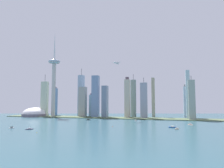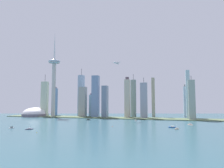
{
  "view_description": "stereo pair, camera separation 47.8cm",
  "coord_description": "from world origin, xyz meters",
  "px_view_note": "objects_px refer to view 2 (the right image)",
  "views": [
    {
      "loc": [
        194.96,
        -237.82,
        59.54
      ],
      "look_at": [
        8.44,
        453.11,
        122.75
      ],
      "focal_mm": 32.0,
      "sensor_mm": 36.0,
      "label": 1
    },
    {
      "loc": [
        195.43,
        -237.7,
        59.54
      ],
      "look_at": [
        8.44,
        453.11,
        122.75
      ],
      "focal_mm": 32.0,
      "sensor_mm": 36.0,
      "label": 2
    }
  ],
  "objects_px": {
    "skyscraper_13": "(105,102)",
    "skyscraper_0": "(92,105)",
    "stadium_dome": "(35,114)",
    "skyscraper_2": "(153,97)",
    "skyscraper_1": "(96,96)",
    "boat_4": "(29,129)",
    "boat_2": "(190,124)",
    "boat_1": "(12,128)",
    "boat_7": "(136,120)",
    "skyscraper_3": "(54,102)",
    "skyscraper_4": "(133,98)",
    "skyscraper_11": "(188,94)",
    "skyscraper_5": "(144,100)",
    "skyscraper_10": "(83,102)",
    "channel_buoy_0": "(37,132)",
    "observation_tower": "(54,75)",
    "skyscraper_9": "(192,100)",
    "channel_buoy_1": "(112,126)",
    "boat_0": "(173,127)",
    "airplane": "(116,63)",
    "skyscraper_7": "(186,102)",
    "boat_6": "(177,129)",
    "boat_5": "(88,120)",
    "skyscraper_6": "(127,98)",
    "skyscraper_12": "(81,95)",
    "skyscraper_8": "(45,99)"
  },
  "relations": [
    {
      "from": "boat_2",
      "to": "boat_6",
      "type": "relative_size",
      "value": 1.16
    },
    {
      "from": "observation_tower",
      "to": "channel_buoy_0",
      "type": "height_order",
      "value": "observation_tower"
    },
    {
      "from": "boat_2",
      "to": "boat_5",
      "type": "distance_m",
      "value": 307.84
    },
    {
      "from": "stadium_dome",
      "to": "skyscraper_1",
      "type": "bearing_deg",
      "value": 3.8
    },
    {
      "from": "boat_1",
      "to": "channel_buoy_1",
      "type": "relative_size",
      "value": 7.71
    },
    {
      "from": "skyscraper_13",
      "to": "boat_6",
      "type": "xyz_separation_m",
      "value": [
        243.28,
        -262.81,
        -58.0
      ]
    },
    {
      "from": "stadium_dome",
      "to": "channel_buoy_1",
      "type": "distance_m",
      "value": 457.26
    },
    {
      "from": "skyscraper_4",
      "to": "skyscraper_12",
      "type": "bearing_deg",
      "value": 178.92
    },
    {
      "from": "stadium_dome",
      "to": "skyscraper_2",
      "type": "distance_m",
      "value": 478.22
    },
    {
      "from": "skyscraper_4",
      "to": "skyscraper_11",
      "type": "height_order",
      "value": "skyscraper_11"
    },
    {
      "from": "skyscraper_3",
      "to": "boat_7",
      "type": "relative_size",
      "value": 10.32
    },
    {
      "from": "skyscraper_2",
      "to": "skyscraper_4",
      "type": "relative_size",
      "value": 0.93
    },
    {
      "from": "skyscraper_13",
      "to": "skyscraper_0",
      "type": "bearing_deg",
      "value": 158.14
    },
    {
      "from": "skyscraper_5",
      "to": "skyscraper_9",
      "type": "xyz_separation_m",
      "value": [
        157.95,
        -31.45,
        1.24
      ]
    },
    {
      "from": "skyscraper_6",
      "to": "boat_6",
      "type": "height_order",
      "value": "skyscraper_6"
    },
    {
      "from": "skyscraper_0",
      "to": "boat_0",
      "type": "distance_m",
      "value": 397.45
    },
    {
      "from": "boat_2",
      "to": "boat_4",
      "type": "bearing_deg",
      "value": 82.34
    },
    {
      "from": "stadium_dome",
      "to": "skyscraper_7",
      "type": "height_order",
      "value": "skyscraper_7"
    },
    {
      "from": "observation_tower",
      "to": "boat_6",
      "type": "relative_size",
      "value": 25.9
    },
    {
      "from": "boat_1",
      "to": "skyscraper_5",
      "type": "bearing_deg",
      "value": 152.73
    },
    {
      "from": "skyscraper_4",
      "to": "channel_buoy_0",
      "type": "relative_size",
      "value": 89.01
    },
    {
      "from": "skyscraper_4",
      "to": "skyscraper_11",
      "type": "relative_size",
      "value": 0.98
    },
    {
      "from": "boat_2",
      "to": "boat_7",
      "type": "bearing_deg",
      "value": 31.06
    },
    {
      "from": "skyscraper_3",
      "to": "skyscraper_4",
      "type": "distance_m",
      "value": 343.21
    },
    {
      "from": "skyscraper_2",
      "to": "boat_2",
      "type": "xyz_separation_m",
      "value": [
        106.5,
        -247.79,
        -75.36
      ]
    },
    {
      "from": "skyscraper_13",
      "to": "channel_buoy_1",
      "type": "height_order",
      "value": "skyscraper_13"
    },
    {
      "from": "skyscraper_3",
      "to": "skyscraper_4",
      "type": "xyz_separation_m",
      "value": [
        342.98,
        -1.0,
        12.66
      ]
    },
    {
      "from": "stadium_dome",
      "to": "skyscraper_5",
      "type": "xyz_separation_m",
      "value": [
        435.21,
        20.19,
        54.07
      ]
    },
    {
      "from": "skyscraper_2",
      "to": "boat_1",
      "type": "relative_size",
      "value": 12.78
    },
    {
      "from": "skyscraper_0",
      "to": "skyscraper_5",
      "type": "xyz_separation_m",
      "value": [
        206.92,
        -20.08,
        19.83
      ]
    },
    {
      "from": "stadium_dome",
      "to": "skyscraper_10",
      "type": "relative_size",
      "value": 0.89
    },
    {
      "from": "skyscraper_12",
      "to": "boat_1",
      "type": "distance_m",
      "value": 403.55
    },
    {
      "from": "observation_tower",
      "to": "boat_1",
      "type": "bearing_deg",
      "value": -73.58
    },
    {
      "from": "skyscraper_5",
      "to": "boat_1",
      "type": "relative_size",
      "value": 12.23
    },
    {
      "from": "skyscraper_3",
      "to": "boat_4",
      "type": "distance_m",
      "value": 436.79
    },
    {
      "from": "skyscraper_8",
      "to": "skyscraper_12",
      "type": "distance_m",
      "value": 146.54
    },
    {
      "from": "skyscraper_4",
      "to": "skyscraper_11",
      "type": "distance_m",
      "value": 197.39
    },
    {
      "from": "skyscraper_10",
      "to": "airplane",
      "type": "xyz_separation_m",
      "value": [
        153.85,
        -73.37,
        133.44
      ]
    },
    {
      "from": "skyscraper_13",
      "to": "skyscraper_2",
      "type": "bearing_deg",
      "value": 24.05
    },
    {
      "from": "boat_1",
      "to": "boat_7",
      "type": "height_order",
      "value": "boat_7"
    },
    {
      "from": "skyscraper_9",
      "to": "boat_4",
      "type": "xyz_separation_m",
      "value": [
        -365.38,
        -320.98,
        -64.19
      ]
    },
    {
      "from": "skyscraper_6",
      "to": "skyscraper_12",
      "type": "xyz_separation_m",
      "value": [
        -203.72,
        41.0,
        12.47
      ]
    },
    {
      "from": "boat_5",
      "to": "skyscraper_10",
      "type": "bearing_deg",
      "value": 108.32
    },
    {
      "from": "skyscraper_5",
      "to": "boat_2",
      "type": "distance_m",
      "value": 229.78
    },
    {
      "from": "skyscraper_2",
      "to": "channel_buoy_1",
      "type": "distance_m",
      "value": 352.25
    },
    {
      "from": "skyscraper_1",
      "to": "boat_7",
      "type": "bearing_deg",
      "value": -31.74
    },
    {
      "from": "skyscraper_1",
      "to": "boat_4",
      "type": "bearing_deg",
      "value": -93.9
    },
    {
      "from": "observation_tower",
      "to": "skyscraper_7",
      "type": "bearing_deg",
      "value": 9.22
    },
    {
      "from": "boat_0",
      "to": "channel_buoy_0",
      "type": "bearing_deg",
      "value": -151.65
    },
    {
      "from": "stadium_dome",
      "to": "skyscraper_2",
      "type": "height_order",
      "value": "skyscraper_2"
    }
  ]
}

